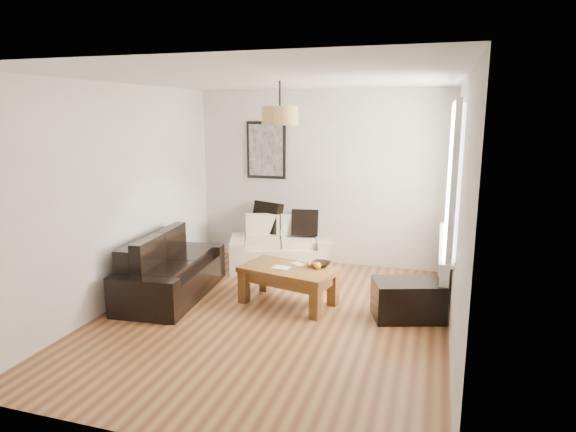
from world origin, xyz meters
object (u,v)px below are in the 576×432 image
(loveseat_cream, at_px, (280,244))
(sofa_leather, at_px, (171,268))
(ottoman, at_px, (408,300))
(coffee_table, at_px, (288,286))

(loveseat_cream, relative_size, sofa_leather, 0.87)
(loveseat_cream, height_order, ottoman, loveseat_cream)
(loveseat_cream, bearing_deg, coffee_table, -87.87)
(sofa_leather, xyz_separation_m, coffee_table, (1.48, 0.16, -0.14))
(sofa_leather, relative_size, coffee_table, 1.51)
(loveseat_cream, relative_size, ottoman, 1.93)
(sofa_leather, xyz_separation_m, ottoman, (2.88, 0.16, -0.15))
(loveseat_cream, xyz_separation_m, coffee_table, (0.53, -1.33, -0.13))
(loveseat_cream, distance_m, coffee_table, 1.44)
(loveseat_cream, height_order, sofa_leather, sofa_leather)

